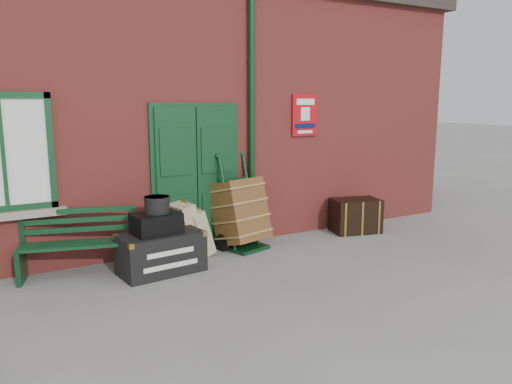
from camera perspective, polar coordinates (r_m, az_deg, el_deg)
ground at (r=6.79m, az=0.65°, el=-9.34°), size 80.00×80.00×0.00m
station_building at (r=9.56m, az=-10.14°, el=9.48°), size 10.30×4.30×4.36m
bench at (r=7.00m, az=-19.56°, el=-5.37°), size 1.55×0.84×0.92m
houdini_trunk at (r=6.88m, az=-10.81°, el=-6.83°), size 1.15×0.71×0.55m
strongbox at (r=6.76m, az=-11.33°, el=-3.55°), size 0.65×0.50×0.27m
hatbox at (r=6.74m, az=-11.24°, el=-1.43°), size 0.36×0.36×0.22m
suitcase_back at (r=7.49m, az=-8.20°, el=-4.22°), size 0.47×0.62×0.83m
suitcase_front at (r=7.55m, az=-6.86°, el=-4.51°), size 0.47×0.57×0.71m
porter_trolley at (r=7.81m, az=-1.80°, el=-2.37°), size 0.88×0.92×1.46m
dark_trunk at (r=8.97m, az=11.29°, el=-2.65°), size 0.92×0.72×0.59m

